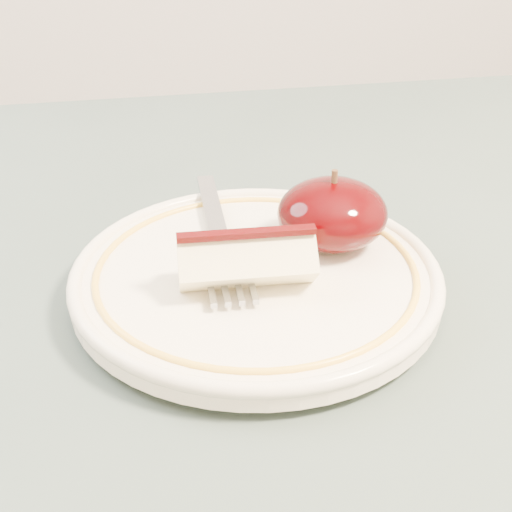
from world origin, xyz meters
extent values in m
cylinder|color=brown|center=(0.40, 0.40, 0.35)|extent=(0.05, 0.05, 0.71)
cube|color=#404F49|center=(0.00, 0.00, 0.73)|extent=(0.90, 0.90, 0.04)
cylinder|color=#F3EACB|center=(0.05, 0.04, 0.75)|extent=(0.12, 0.12, 0.01)
cylinder|color=#F3EACB|center=(0.05, 0.04, 0.76)|extent=(0.22, 0.22, 0.01)
torus|color=#F3EACB|center=(0.05, 0.04, 0.77)|extent=(0.23, 0.23, 0.01)
torus|color=yellow|center=(0.05, 0.04, 0.77)|extent=(0.20, 0.20, 0.00)
ellipsoid|color=black|center=(0.10, 0.07, 0.79)|extent=(0.07, 0.07, 0.04)
cylinder|color=#472D19|center=(0.10, 0.07, 0.81)|extent=(0.00, 0.00, 0.01)
cube|color=#FDF1BA|center=(0.04, 0.03, 0.79)|extent=(0.08, 0.04, 0.03)
cube|color=#330102|center=(0.04, 0.03, 0.80)|extent=(0.08, 0.01, 0.00)
cube|color=#95989D|center=(0.03, 0.13, 0.77)|extent=(0.01, 0.09, 0.00)
cube|color=#95989D|center=(0.03, 0.07, 0.77)|extent=(0.01, 0.03, 0.00)
cube|color=#95989D|center=(0.03, 0.05, 0.77)|extent=(0.03, 0.02, 0.00)
cube|color=#95989D|center=(0.04, 0.02, 0.77)|extent=(0.00, 0.04, 0.00)
cube|color=#95989D|center=(0.03, 0.02, 0.77)|extent=(0.00, 0.04, 0.00)
cube|color=#95989D|center=(0.03, 0.02, 0.77)|extent=(0.00, 0.04, 0.00)
cube|color=#95989D|center=(0.02, 0.02, 0.77)|extent=(0.00, 0.04, 0.00)
camera|label=1|loc=(-0.02, -0.32, 1.00)|focal=50.00mm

